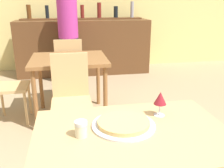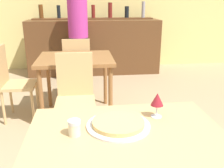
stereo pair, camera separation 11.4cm
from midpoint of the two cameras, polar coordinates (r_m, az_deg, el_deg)
wall_back at (r=5.54m, az=-3.91°, el=18.24°), size 8.00×0.05×2.80m
dining_table_near at (r=1.47m, az=5.57°, el=-13.75°), size 1.10×0.75×0.74m
dining_table_far at (r=3.11m, az=-7.23°, el=4.32°), size 0.91×0.79×0.77m
bar_counter at (r=5.11m, az=-3.41°, el=8.45°), size 2.60×0.56×1.07m
bar_back_shelf at (r=5.18m, az=-3.46°, el=15.31°), size 2.39×0.24×0.34m
chair_far_side_front at (r=2.61m, az=-7.16°, el=-1.87°), size 0.40×0.40×0.93m
chair_far_side_back at (r=3.69m, az=-7.10°, el=4.25°), size 0.40×0.40×0.93m
chair_far_side_left at (r=3.25m, az=-21.11°, el=1.15°), size 0.40×0.40×0.93m
pizza_tray at (r=1.47m, az=3.71°, el=-9.11°), size 0.37×0.37×0.04m
cheese_shaker at (r=1.37m, az=-6.22°, el=-9.99°), size 0.07×0.07×0.09m
person_standing at (r=4.47m, az=-6.99°, el=11.93°), size 0.34×0.34×1.70m
wine_glass at (r=1.58m, az=12.35°, el=-3.62°), size 0.08×0.08×0.16m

